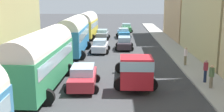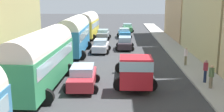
% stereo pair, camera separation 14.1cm
% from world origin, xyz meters
% --- Properties ---
extents(ground_plane, '(154.00, 154.00, 0.00)m').
position_xyz_m(ground_plane, '(0.00, 27.00, 0.00)').
color(ground_plane, '#353639').
extents(sidewalk_left, '(2.50, 70.00, 0.14)m').
position_xyz_m(sidewalk_left, '(-7.25, 27.00, 0.07)').
color(sidewalk_left, gray).
rests_on(sidewalk_left, ground).
extents(sidewalk_right, '(2.50, 70.00, 0.14)m').
position_xyz_m(sidewalk_right, '(7.25, 27.00, 0.07)').
color(sidewalk_right, '#A6A59F').
rests_on(sidewalk_right, ground).
extents(building_right_2, '(5.25, 13.71, 10.10)m').
position_xyz_m(building_right_2, '(10.88, 24.86, 5.08)').
color(building_right_2, tan).
rests_on(building_right_2, ground).
extents(building_right_3, '(5.32, 13.21, 11.26)m').
position_xyz_m(building_right_3, '(10.92, 38.98, 5.66)').
color(building_right_3, tan).
rests_on(building_right_3, ground).
extents(parked_bus_1, '(3.31, 9.90, 4.01)m').
position_xyz_m(parked_bus_1, '(-4.65, 14.27, 2.23)').
color(parked_bus_1, '#379662').
rests_on(parked_bus_1, ground).
extents(parked_bus_2, '(3.27, 9.35, 4.14)m').
position_xyz_m(parked_bus_2, '(-4.39, 25.86, 2.31)').
color(parked_bus_2, teal).
rests_on(parked_bus_2, ground).
extents(parked_bus_3, '(3.50, 8.14, 4.03)m').
position_xyz_m(parked_bus_3, '(-4.40, 37.79, 2.21)').
color(parked_bus_3, gold).
rests_on(parked_bus_3, ground).
extents(cargo_truck_0, '(2.99, 7.40, 2.42)m').
position_xyz_m(cargo_truck_0, '(1.74, 15.17, 1.22)').
color(cargo_truck_0, red).
rests_on(cargo_truck_0, ground).
extents(car_0, '(2.29, 4.29, 1.53)m').
position_xyz_m(car_0, '(1.21, 29.15, 0.77)').
color(car_0, '#2B2229').
rests_on(car_0, ground).
extents(car_1, '(2.42, 3.82, 1.52)m').
position_xyz_m(car_1, '(1.21, 38.80, 0.77)').
color(car_1, '#3389CF').
rests_on(car_1, ground).
extents(car_2, '(2.37, 4.07, 1.53)m').
position_xyz_m(car_2, '(1.84, 46.48, 0.77)').
color(car_2, '#429453').
rests_on(car_2, ground).
extents(car_3, '(2.41, 4.10, 1.58)m').
position_xyz_m(car_3, '(-1.89, 14.44, 0.79)').
color(car_3, '#AA2731').
rests_on(car_3, ground).
extents(car_4, '(2.26, 4.06, 1.52)m').
position_xyz_m(car_4, '(-1.60, 27.04, 0.76)').
color(car_4, silver).
rests_on(car_4, ground).
extents(car_5, '(2.29, 3.90, 1.50)m').
position_xyz_m(car_5, '(-1.98, 37.16, 0.77)').
color(car_5, gray).
rests_on(car_5, ground).
extents(pedestrian_0, '(0.49, 0.49, 1.75)m').
position_xyz_m(pedestrian_0, '(6.86, 14.26, 1.00)').
color(pedestrian_0, '#756754').
rests_on(pedestrian_0, ground).
extents(pedestrian_2, '(0.46, 0.46, 1.80)m').
position_xyz_m(pedestrian_2, '(6.84, 15.52, 1.04)').
color(pedestrian_2, '#192542').
rests_on(pedestrian_2, ground).
extents(pedestrian_4, '(0.41, 0.41, 1.80)m').
position_xyz_m(pedestrian_4, '(6.63, 20.70, 1.03)').
color(pedestrian_4, '#786E53').
rests_on(pedestrian_4, ground).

